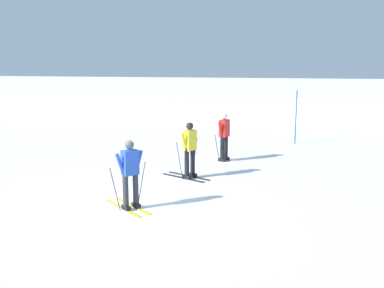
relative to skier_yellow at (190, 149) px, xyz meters
name	(u,v)px	position (x,y,z in m)	size (l,w,h in m)	color
ground_plane	(106,212)	(-1.51, -3.34, -0.92)	(120.00, 120.00, 0.00)	white
far_snow_ridge	(204,101)	(-1.51, 16.49, -0.26)	(80.00, 8.90, 1.31)	white
skier_yellow	(190,149)	(0.00, 0.00, 0.00)	(1.57, 1.13, 1.71)	black
skier_blue	(130,173)	(-0.99, -3.02, 0.00)	(1.41, 1.38, 1.71)	gold
skier_red	(224,135)	(0.85, 2.39, 0.00)	(1.61, 0.98, 1.71)	silver
trail_marker_pole	(296,117)	(3.56, 5.96, 0.20)	(0.05, 0.05, 2.23)	#1E56AD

